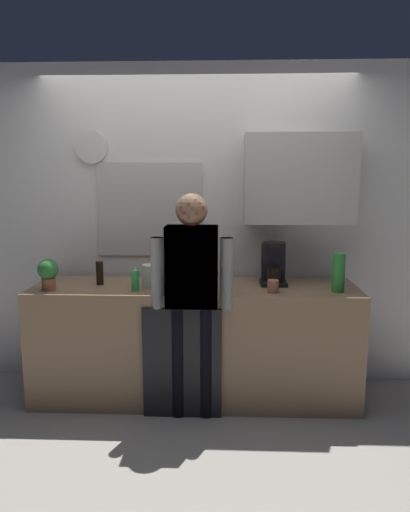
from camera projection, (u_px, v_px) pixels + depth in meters
name	position (u px, v px, depth m)	size (l,w,h in m)	color
ground_plane	(192.00, 414.00, 3.48)	(8.00, 8.00, 0.00)	#9E998E
kitchen_counter	(195.00, 342.00, 3.70)	(2.46, 0.64, 0.89)	#937251
dishwasher_panel	(182.00, 364.00, 3.38)	(0.56, 0.02, 0.80)	black
back_wall_assembly	(210.00, 219.00, 3.94)	(4.06, 0.42, 2.60)	white
coffee_maker	(273.00, 265.00, 3.66)	(0.20, 0.20, 0.33)	black
bottle_red_vinegar	(211.00, 272.00, 3.61)	(0.06, 0.06, 0.22)	maroon
bottle_clear_soda	(339.00, 273.00, 3.42)	(0.09, 0.09, 0.28)	#2D8C33
bottle_amber_beer	(207.00, 267.00, 3.75)	(0.06, 0.06, 0.23)	brown
bottle_dark_sauce	(100.00, 273.00, 3.65)	(0.06, 0.06, 0.18)	black
cup_terracotta_mug	(273.00, 286.00, 3.41)	(0.08, 0.08, 0.09)	#B26647
cup_blue_mug	(165.00, 273.00, 3.84)	(0.08, 0.08, 0.10)	#3351B2
mixing_bowl	(173.00, 287.00, 3.43)	(0.22, 0.22, 0.08)	#4C72A5
potted_plant	(48.00, 272.00, 3.47)	(0.15, 0.15, 0.23)	#9E5638
dish_soap	(135.00, 280.00, 3.46)	(0.06, 0.06, 0.18)	green
storage_canister	(152.00, 276.00, 3.57)	(0.14, 0.14, 0.17)	silver
person_at_sink	(192.00, 288.00, 3.32)	(0.57, 0.22, 1.60)	#3F4766
person_guest	(192.00, 288.00, 3.32)	(0.57, 0.22, 1.60)	black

